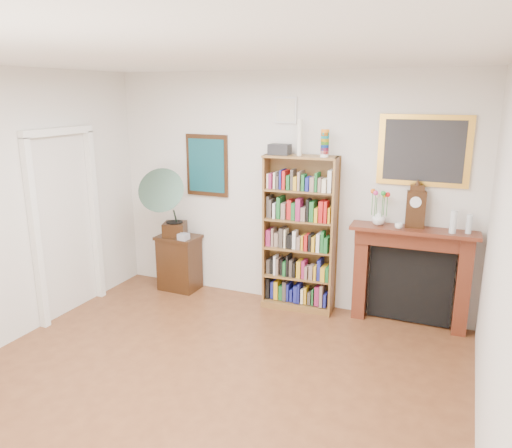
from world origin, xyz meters
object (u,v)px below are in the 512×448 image
(fireplace, at_px, (411,268))
(mantel_clock, at_px, (416,207))
(bottle_right, at_px, (469,224))
(teacup, at_px, (399,226))
(flower_vase, at_px, (379,218))
(bookshelf, at_px, (299,225))
(side_cabinet, at_px, (179,263))
(cd_stack, at_px, (184,237))
(bottle_left, at_px, (453,222))
(gramophone, at_px, (167,199))

(fireplace, relative_size, mantel_clock, 2.92)
(fireplace, distance_m, bottle_right, 0.78)
(teacup, distance_m, bottle_right, 0.70)
(flower_vase, relative_size, teacup, 1.88)
(bookshelf, relative_size, side_cabinet, 2.92)
(cd_stack, distance_m, bottle_left, 3.19)
(fireplace, bearing_deg, cd_stack, -177.46)
(teacup, bearing_deg, mantel_clock, 39.01)
(bottle_left, relative_size, bottle_right, 1.20)
(side_cabinet, distance_m, teacup, 2.88)
(bookshelf, xyz_separation_m, cd_stack, (-1.48, -0.16, -0.26))
(fireplace, bearing_deg, bottle_left, -15.41)
(flower_vase, distance_m, bottle_right, 0.92)
(side_cabinet, relative_size, mantel_clock, 1.58)
(cd_stack, height_order, mantel_clock, mantel_clock)
(gramophone, distance_m, bottle_right, 3.52)
(flower_vase, bearing_deg, mantel_clock, 4.62)
(teacup, xyz_separation_m, bottle_left, (0.54, 0.04, 0.09))
(flower_vase, relative_size, bottle_left, 0.66)
(gramophone, relative_size, bottle_left, 3.84)
(teacup, bearing_deg, bottle_left, 4.47)
(side_cabinet, distance_m, mantel_clock, 3.08)
(mantel_clock, height_order, bottle_left, mantel_clock)
(fireplace, bearing_deg, gramophone, -177.34)
(gramophone, xyz_separation_m, mantel_clock, (2.98, 0.25, 0.10))
(fireplace, bearing_deg, bottle_right, -6.19)
(side_cabinet, height_order, teacup, teacup)
(cd_stack, height_order, flower_vase, flower_vase)
(side_cabinet, height_order, bottle_left, bottle_left)
(bottle_right, bearing_deg, bottle_left, -160.79)
(fireplace, height_order, gramophone, gramophone)
(bottle_left, height_order, bottle_right, bottle_left)
(bookshelf, height_order, fireplace, bookshelf)
(mantel_clock, bearing_deg, fireplace, 58.64)
(cd_stack, xyz_separation_m, bottle_left, (3.15, 0.15, 0.48))
(side_cabinet, xyz_separation_m, bottle_left, (3.31, 0.03, 0.89))
(bottle_right, bearing_deg, mantel_clock, 177.39)
(mantel_clock, height_order, flower_vase, mantel_clock)
(bottle_right, bearing_deg, gramophone, -176.35)
(bottle_left, bearing_deg, bottle_right, 19.21)
(gramophone, height_order, bottle_right, gramophone)
(flower_vase, xyz_separation_m, bottle_right, (0.92, 0.01, 0.02))
(teacup, bearing_deg, bottle_right, 7.85)
(fireplace, height_order, teacup, teacup)
(side_cabinet, height_order, gramophone, gramophone)
(bookshelf, bearing_deg, bottle_left, -5.31)
(bookshelf, distance_m, side_cabinet, 1.77)
(flower_vase, bearing_deg, bottle_right, 0.37)
(flower_vase, distance_m, teacup, 0.25)
(bottle_right, bearing_deg, bookshelf, -178.82)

